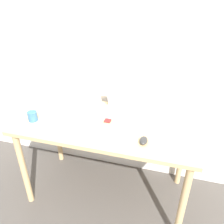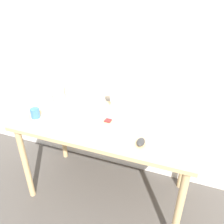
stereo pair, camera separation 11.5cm
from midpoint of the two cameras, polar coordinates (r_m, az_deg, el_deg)
The scene contains 9 objects.
ground_plane at distance 2.01m, azimuth -6.29°, elevation -26.84°, with size 12.00×12.00×0.00m, color #4C4742.
wall_back at distance 1.89m, azimuth 0.34°, elevation 16.55°, with size 6.00×0.05×2.50m.
desk at distance 1.76m, azimuth -3.32°, elevation -5.20°, with size 1.38×0.69×0.76m.
laptop at distance 1.81m, azimuth 1.40°, elevation 1.13°, with size 0.32×0.23×0.23m.
keyboard at distance 1.57m, azimuth -5.59°, elevation -5.41°, with size 0.44×0.18×0.02m.
mouse at distance 1.48m, azimuth 6.03°, elevation -7.47°, with size 0.05×0.09×0.03m.
vase at distance 2.04m, azimuth -16.68°, elevation 6.29°, with size 0.10×0.10×0.31m.
mp3_player at distance 1.71m, azimuth -3.07°, elevation -2.34°, with size 0.05×0.05×0.01m.
mug at distance 1.83m, azimuth -21.76°, elevation -1.08°, with size 0.07×0.07×0.08m.
Camera 1 is at (0.44, -1.05, 1.65)m, focal length 35.00 mm.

